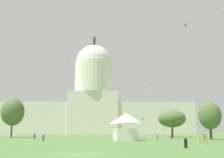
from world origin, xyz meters
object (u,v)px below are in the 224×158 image
Objects in this scene: person_olive_aisle_center at (204,138)px; person_black_front_center at (186,143)px; person_tan_mid_right at (207,141)px; kite_orange_mid at (185,25)px; person_grey_back_center at (157,137)px; kite_turquoise_low at (119,100)px; kite_green_low at (143,119)px; person_navy_near_tree_east at (35,136)px; tree_east_far at (172,119)px; kite_yellow_high at (219,9)px; event_tent at (126,126)px; kite_pink_mid at (151,86)px; kite_cyan_mid at (70,72)px; kite_gold_high at (69,62)px; person_denim_back_left at (43,138)px; person_tan_front_left at (199,139)px; tree_east_near at (210,116)px; capitol_building at (94,104)px; tree_west_far at (13,112)px; person_maroon_lawn_far_left at (172,137)px; kite_white_low at (109,121)px.

person_black_front_center is (-11.97, -26.18, -0.09)m from person_olive_aisle_center.
kite_orange_mid is at bearing 2.18° from person_tan_mid_right.
person_black_front_center is 10.83m from person_tan_mid_right.
kite_turquoise_low is at bearing 139.92° from person_grey_back_center.
kite_orange_mid is 0.73× the size of kite_green_low.
person_tan_mid_right is 0.97× the size of person_navy_near_tree_east.
person_grey_back_center is (2.68, 35.40, 0.09)m from person_black_front_center.
kite_yellow_high is at bearing -68.86° from tree_east_far.
kite_pink_mid reaches higher than event_tent.
kite_orange_mid is 74.31m from kite_cyan_mid.
kite_gold_high is 52.75m from kite_pink_mid.
person_denim_back_left is 114.96m from kite_pink_mid.
person_black_front_center is 35.50m from person_grey_back_center.
person_tan_mid_right is at bearing 24.86° from person_tan_front_left.
kite_yellow_high is 0.46× the size of kite_pink_mid.
tree_east_near is 7.53× the size of kite_gold_high.
person_denim_back_left is 29.29m from person_grey_back_center.
capitol_building is 9.65× the size of tree_west_far.
kite_turquoise_low is at bearing -74.05° from person_maroon_lawn_far_left.
person_denim_back_left is at bearing 178.60° from event_tent.
person_tan_front_left is at bearing -118.37° from tree_east_near.
person_tan_front_left is at bearing 1.40° from person_tan_mid_right.
person_denim_back_left is (18.97, -34.36, -8.34)m from tree_west_far.
capitol_building is 80.34× the size of person_denim_back_left.
person_navy_near_tree_east is 0.72× the size of kite_cyan_mid.
capitol_building is 9.45× the size of tree_east_far.
person_olive_aisle_center is 1.13× the size of person_tan_mid_right.
kite_orange_mid is 0.65× the size of kite_pink_mid.
kite_white_low reaches higher than event_tent.
person_tan_front_left is 0.35× the size of kite_turquoise_low.
tree_east_far is at bearing -14.75° from kite_green_low.
person_black_front_center is at bearing 141.28° from kite_cyan_mid.
tree_east_far is (-3.52, 29.22, 0.40)m from tree_east_near.
person_tan_mid_right is at bearing -67.28° from event_tent.
person_tan_mid_right is at bearing 112.90° from kite_white_low.
kite_gold_high is (-27.02, 92.48, 39.90)m from event_tent.
kite_pink_mid is (46.56, 31.40, -1.86)m from kite_cyan_mid.
person_black_front_center is 0.70× the size of kite_cyan_mid.
person_tan_mid_right is at bearing -5.13° from person_navy_near_tree_east.
person_tan_mid_right is at bearing 146.25° from kite_cyan_mid.
kite_gold_high reaches higher than kite_turquoise_low.
person_navy_near_tree_east reaches higher than person_black_front_center.
person_grey_back_center is 83.65m from kite_green_low.
person_tan_front_left is 97.74m from kite_green_low.
kite_white_low is at bearing -87.84° from kite_cyan_mid.
event_tent is 2.15× the size of kite_green_low.
person_denim_back_left is 1.16× the size of person_maroon_lawn_far_left.
kite_green_low is (1.89, 74.99, 8.34)m from person_maroon_lawn_far_left.
kite_yellow_high is (9.90, -25.59, 32.73)m from tree_east_far.
kite_orange_mid is 13.67m from kite_yellow_high.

